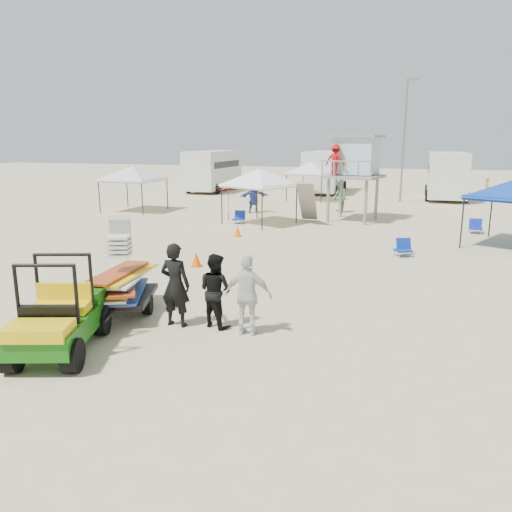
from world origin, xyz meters
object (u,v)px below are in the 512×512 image
(surf_trailer, at_px, (123,280))
(man_left, at_px, (175,285))
(utility_cart, at_px, (56,310))
(lifeguard_tower, at_px, (353,159))

(surf_trailer, xyz_separation_m, man_left, (1.51, -0.30, 0.09))
(utility_cart, relative_size, surf_trailer, 1.11)
(utility_cart, distance_m, man_left, 2.54)
(lifeguard_tower, bearing_deg, man_left, -95.79)
(utility_cart, distance_m, surf_trailer, 2.33)
(surf_trailer, distance_m, lifeguard_tower, 16.74)
(utility_cart, relative_size, man_left, 1.43)
(surf_trailer, height_order, man_left, surf_trailer)
(utility_cart, bearing_deg, lifeguard_tower, 80.23)
(man_left, bearing_deg, lifeguard_tower, -94.34)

